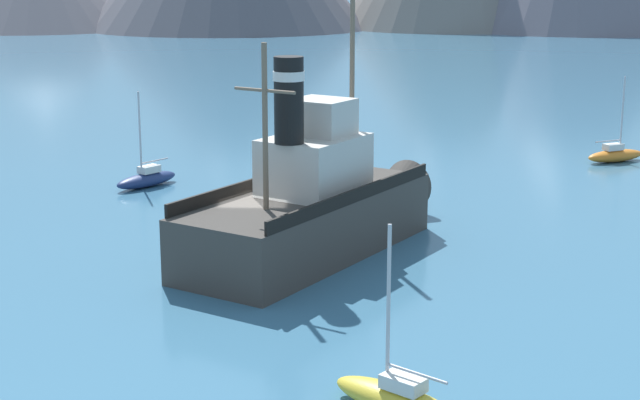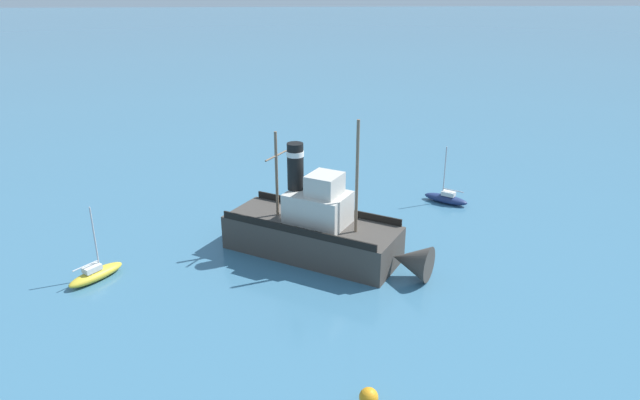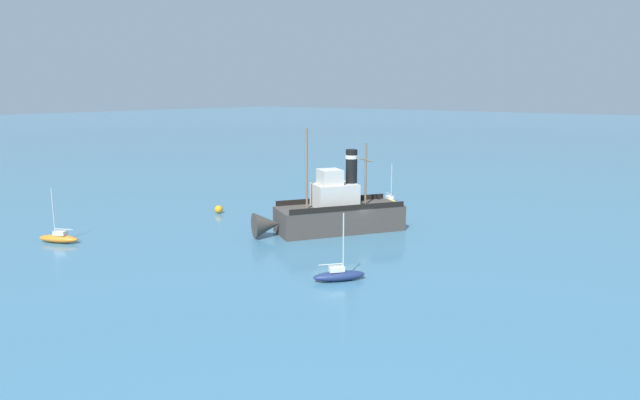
{
  "view_description": "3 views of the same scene",
  "coord_description": "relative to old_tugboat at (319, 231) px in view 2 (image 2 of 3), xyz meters",
  "views": [
    {
      "loc": [
        3.59,
        -35.83,
        11.05
      ],
      "look_at": [
        2.46,
        0.72,
        2.24
      ],
      "focal_mm": 55.0,
      "sensor_mm": 36.0,
      "label": 1
    },
    {
      "loc": [
        37.41,
        -0.54,
        18.24
      ],
      "look_at": [
        -0.26,
        1.59,
        3.11
      ],
      "focal_mm": 32.0,
      "sensor_mm": 36.0,
      "label": 2
    },
    {
      "loc": [
        -29.83,
        43.73,
        13.33
      ],
      "look_at": [
        2.19,
        3.59,
        3.39
      ],
      "focal_mm": 32.0,
      "sensor_mm": 36.0,
      "label": 3
    }
  ],
  "objects": [
    {
      "name": "sailboat_navy",
      "position": [
        -9.04,
        11.24,
        -1.4
      ],
      "size": [
        3.17,
        3.7,
        4.9
      ],
      "color": "navy",
      "rests_on": "ground"
    },
    {
      "name": "mooring_buoy",
      "position": [
        14.78,
        1.4,
        -1.39
      ],
      "size": [
        0.88,
        0.88,
        0.88
      ],
      "primitive_type": "sphere",
      "color": "orange",
      "rests_on": "ground"
    },
    {
      "name": "sailboat_yellow",
      "position": [
        2.54,
        -14.39,
        -1.4
      ],
      "size": [
        3.65,
        3.24,
        4.9
      ],
      "color": "gold",
      "rests_on": "ground"
    },
    {
      "name": "ground_plane",
      "position": [
        -2.28,
        -1.41,
        -1.83
      ],
      "size": [
        600.0,
        600.0,
        0.0
      ],
      "primitive_type": "plane",
      "color": "teal"
    },
    {
      "name": "old_tugboat",
      "position": [
        0.0,
        0.0,
        0.0
      ],
      "size": [
        10.32,
        14.08,
        9.9
      ],
      "color": "#423D38",
      "rests_on": "ground"
    }
  ]
}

